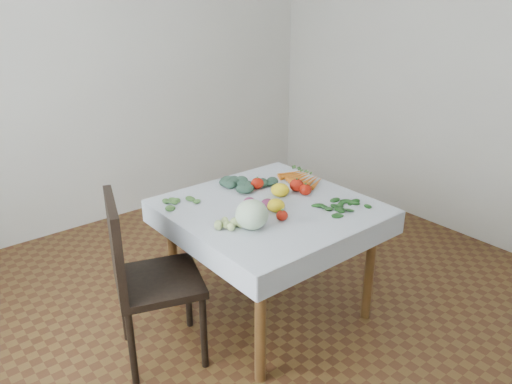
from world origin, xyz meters
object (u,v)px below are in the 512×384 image
Objects in this scene: heirloom_back at (280,190)px; carrot_bunch at (303,178)px; cabbage at (252,214)px; table at (270,221)px; chair at (141,271)px.

heirloom_back is 0.35× the size of carrot_bunch.
cabbage is 1.55× the size of heirloom_back.
table is at bearing 31.05° from cabbage.
table is 0.83m from chair.
heirloom_back reaches higher than table.
cabbage reaches higher than heirloom_back.
heirloom_back is (0.96, -0.04, 0.23)m from chair.
table is at bearing -7.60° from chair.
cabbage is (0.55, -0.27, 0.27)m from chair.
heirloom_back is at bearing -2.27° from chair.
chair is at bearing 172.40° from table.
cabbage is at bearing -154.50° from carrot_bunch.
cabbage is 0.79m from carrot_bunch.
table is 0.37m from cabbage.
carrot_bunch reaches higher than table.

